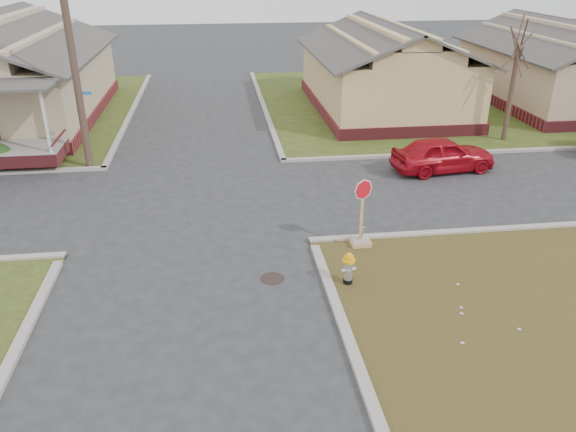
{
  "coord_description": "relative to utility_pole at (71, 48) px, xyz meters",
  "views": [
    {
      "loc": [
        0.98,
        -13.2,
        7.8
      ],
      "look_at": [
        2.81,
        1.0,
        1.1
      ],
      "focal_mm": 35.0,
      "sensor_mm": 36.0,
      "label": 1
    }
  ],
  "objects": [
    {
      "name": "ground",
      "position": [
        4.2,
        -8.9,
        -4.66
      ],
      "size": [
        120.0,
        120.0,
        0.0
      ],
      "primitive_type": "plane",
      "color": "#2C2C2F",
      "rests_on": "ground"
    },
    {
      "name": "fire_hydrant",
      "position": [
        8.32,
        -9.93,
        -4.12
      ],
      "size": [
        0.33,
        0.33,
        0.89
      ],
      "rotation": [
        0.0,
        0.0,
        0.16
      ],
      "color": "black",
      "rests_on": "ground"
    },
    {
      "name": "utility_pole",
      "position": [
        0.0,
        0.0,
        0.0
      ],
      "size": [
        1.8,
        0.28,
        9.0
      ],
      "color": "#453128",
      "rests_on": "ground"
    },
    {
      "name": "stop_sign",
      "position": [
        9.15,
        -7.87,
        -4.17
      ],
      "size": [
        0.58,
        0.57,
        2.05
      ],
      "rotation": [
        0.0,
        0.0,
        0.03
      ],
      "color": "tan",
      "rests_on": "ground"
    },
    {
      "name": "tree_mid_right",
      "position": [
        18.2,
        1.3,
        -2.51
      ],
      "size": [
        0.22,
        0.22,
        4.2
      ],
      "primitive_type": "cylinder",
      "color": "#453128",
      "rests_on": "verge_far_right"
    },
    {
      "name": "red_sedan",
      "position": [
        13.88,
        -2.14,
        -3.98
      ],
      "size": [
        4.19,
        2.09,
        1.37
      ],
      "primitive_type": "imported",
      "rotation": [
        0.0,
        0.0,
        1.69
      ],
      "color": "#AA0C18",
      "rests_on": "ground"
    },
    {
      "name": "verge_far_right",
      "position": [
        26.2,
        9.1,
        -4.64
      ],
      "size": [
        37.0,
        19.0,
        0.05
      ],
      "primitive_type": "cube",
      "color": "#324117",
      "rests_on": "ground"
    },
    {
      "name": "curbs",
      "position": [
        4.2,
        -3.9,
        -4.66
      ],
      "size": [
        80.0,
        40.0,
        0.12
      ],
      "primitive_type": null,
      "color": "#A09A91",
      "rests_on": "ground"
    },
    {
      "name": "manhole",
      "position": [
        6.4,
        -9.4,
        -4.66
      ],
      "size": [
        0.64,
        0.64,
        0.01
      ],
      "primitive_type": "cylinder",
      "color": "black",
      "rests_on": "ground"
    },
    {
      "name": "side_house_tan",
      "position": [
        24.2,
        7.6,
        -2.47
      ],
      "size": [
        7.6,
        11.6,
        4.7
      ],
      "color": "maroon",
      "rests_on": "ground"
    },
    {
      "name": "side_house_yellow",
      "position": [
        14.2,
        7.6,
        -2.47
      ],
      "size": [
        7.6,
        11.6,
        4.7
      ],
      "color": "maroon",
      "rests_on": "ground"
    }
  ]
}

